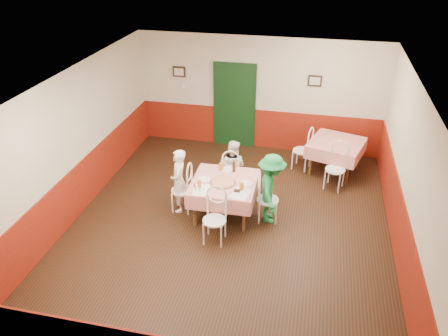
% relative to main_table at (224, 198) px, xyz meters
% --- Properties ---
extents(floor, '(7.00, 7.00, 0.00)m').
position_rel_main_table_xyz_m(floor, '(0.18, -0.35, -0.38)').
color(floor, black).
rests_on(floor, ground).
extents(ceiling, '(7.00, 7.00, 0.00)m').
position_rel_main_table_xyz_m(ceiling, '(0.18, -0.35, 2.42)').
color(ceiling, white).
rests_on(ceiling, back_wall).
extents(back_wall, '(6.00, 0.10, 2.80)m').
position_rel_main_table_xyz_m(back_wall, '(0.18, 3.15, 1.02)').
color(back_wall, beige).
rests_on(back_wall, ground).
extents(front_wall, '(6.00, 0.10, 2.80)m').
position_rel_main_table_xyz_m(front_wall, '(0.18, -3.85, 1.02)').
color(front_wall, beige).
rests_on(front_wall, ground).
extents(left_wall, '(0.10, 7.00, 2.80)m').
position_rel_main_table_xyz_m(left_wall, '(-2.82, -0.35, 1.02)').
color(left_wall, beige).
rests_on(left_wall, ground).
extents(right_wall, '(0.10, 7.00, 2.80)m').
position_rel_main_table_xyz_m(right_wall, '(3.18, -0.35, 1.02)').
color(right_wall, beige).
rests_on(right_wall, ground).
extents(wainscot_back, '(6.00, 0.03, 1.00)m').
position_rel_main_table_xyz_m(wainscot_back, '(0.18, 3.14, 0.12)').
color(wainscot_back, maroon).
rests_on(wainscot_back, ground).
extents(wainscot_left, '(0.03, 7.00, 1.00)m').
position_rel_main_table_xyz_m(wainscot_left, '(-2.80, -0.35, 0.12)').
color(wainscot_left, maroon).
rests_on(wainscot_left, ground).
extents(wainscot_right, '(0.03, 7.00, 1.00)m').
position_rel_main_table_xyz_m(wainscot_right, '(3.17, -0.35, 0.12)').
color(wainscot_right, maroon).
rests_on(wainscot_right, ground).
extents(door, '(0.96, 0.06, 2.10)m').
position_rel_main_table_xyz_m(door, '(-0.42, 3.10, 0.68)').
color(door, black).
rests_on(door, ground).
extents(picture_left, '(0.32, 0.03, 0.26)m').
position_rel_main_table_xyz_m(picture_left, '(-1.82, 3.10, 1.48)').
color(picture_left, black).
rests_on(picture_left, back_wall).
extents(picture_right, '(0.32, 0.03, 0.26)m').
position_rel_main_table_xyz_m(picture_right, '(1.48, 3.10, 1.48)').
color(picture_right, black).
rests_on(picture_right, back_wall).
extents(thermostat, '(0.10, 0.03, 0.10)m').
position_rel_main_table_xyz_m(thermostat, '(-1.72, 3.10, 1.12)').
color(thermostat, white).
rests_on(thermostat, back_wall).
extents(main_table, '(1.24, 1.24, 0.77)m').
position_rel_main_table_xyz_m(main_table, '(0.00, 0.00, 0.00)').
color(main_table, red).
rests_on(main_table, ground).
extents(second_table, '(1.40, 1.40, 0.77)m').
position_rel_main_table_xyz_m(second_table, '(2.11, 2.23, 0.00)').
color(second_table, red).
rests_on(second_table, ground).
extents(chair_left, '(0.43, 0.43, 0.90)m').
position_rel_main_table_xyz_m(chair_left, '(-0.85, -0.01, 0.08)').
color(chair_left, white).
rests_on(chair_left, ground).
extents(chair_right, '(0.49, 0.49, 0.90)m').
position_rel_main_table_xyz_m(chair_right, '(0.85, 0.01, 0.08)').
color(chair_right, white).
rests_on(chair_right, ground).
extents(chair_far, '(0.42, 0.42, 0.90)m').
position_rel_main_table_xyz_m(chair_far, '(-0.01, 0.85, 0.08)').
color(chair_far, white).
rests_on(chair_far, ground).
extents(chair_near, '(0.43, 0.43, 0.90)m').
position_rel_main_table_xyz_m(chair_near, '(0.01, -0.85, 0.08)').
color(chair_near, white).
rests_on(chair_near, ground).
extents(chair_second_a, '(0.52, 0.52, 0.90)m').
position_rel_main_table_xyz_m(chair_second_a, '(1.36, 2.23, 0.08)').
color(chair_second_a, white).
rests_on(chair_second_a, ground).
extents(chair_second_b, '(0.52, 0.52, 0.90)m').
position_rel_main_table_xyz_m(chair_second_b, '(2.11, 1.48, 0.08)').
color(chair_second_b, white).
rests_on(chair_second_b, ground).
extents(pizza, '(0.47, 0.47, 0.03)m').
position_rel_main_table_xyz_m(pizza, '(-0.01, -0.06, 0.40)').
color(pizza, '#B74723').
rests_on(pizza, main_table).
extents(plate_left, '(0.25, 0.25, 0.01)m').
position_rel_main_table_xyz_m(plate_left, '(-0.39, -0.02, 0.39)').
color(plate_left, white).
rests_on(plate_left, main_table).
extents(plate_right, '(0.25, 0.25, 0.01)m').
position_rel_main_table_xyz_m(plate_right, '(0.43, -0.00, 0.39)').
color(plate_right, white).
rests_on(plate_right, main_table).
extents(plate_far, '(0.25, 0.25, 0.01)m').
position_rel_main_table_xyz_m(plate_far, '(-0.02, 0.43, 0.39)').
color(plate_far, white).
rests_on(plate_far, main_table).
extents(glass_a, '(0.07, 0.07, 0.13)m').
position_rel_main_table_xyz_m(glass_a, '(-0.41, -0.28, 0.45)').
color(glass_a, '#BF7219').
rests_on(glass_a, main_table).
extents(glass_b, '(0.08, 0.08, 0.14)m').
position_rel_main_table_xyz_m(glass_b, '(0.38, -0.22, 0.46)').
color(glass_b, '#BF7219').
rests_on(glass_b, main_table).
extents(glass_c, '(0.08, 0.08, 0.15)m').
position_rel_main_table_xyz_m(glass_c, '(-0.15, 0.42, 0.46)').
color(glass_c, '#BF7219').
rests_on(glass_c, main_table).
extents(beer_bottle, '(0.06, 0.06, 0.23)m').
position_rel_main_table_xyz_m(beer_bottle, '(0.11, 0.40, 0.50)').
color(beer_bottle, '#381C0A').
rests_on(beer_bottle, main_table).
extents(shaker_a, '(0.04, 0.04, 0.09)m').
position_rel_main_table_xyz_m(shaker_a, '(-0.44, -0.44, 0.43)').
color(shaker_a, silver).
rests_on(shaker_a, main_table).
extents(shaker_b, '(0.04, 0.04, 0.09)m').
position_rel_main_table_xyz_m(shaker_b, '(-0.36, -0.44, 0.43)').
color(shaker_b, silver).
rests_on(shaker_b, main_table).
extents(shaker_c, '(0.04, 0.04, 0.09)m').
position_rel_main_table_xyz_m(shaker_c, '(-0.47, -0.36, 0.43)').
color(shaker_c, '#B23319').
rests_on(shaker_c, main_table).
extents(menu_left, '(0.36, 0.44, 0.00)m').
position_rel_main_table_xyz_m(menu_left, '(-0.34, -0.39, 0.39)').
color(menu_left, white).
rests_on(menu_left, main_table).
extents(menu_right, '(0.37, 0.45, 0.00)m').
position_rel_main_table_xyz_m(menu_right, '(0.39, -0.36, 0.39)').
color(menu_right, white).
rests_on(menu_right, main_table).
extents(wallet, '(0.11, 0.09, 0.02)m').
position_rel_main_table_xyz_m(wallet, '(0.31, -0.30, 0.40)').
color(wallet, black).
rests_on(wallet, main_table).
extents(diner_left, '(0.41, 0.54, 1.32)m').
position_rel_main_table_xyz_m(diner_left, '(-0.90, -0.01, 0.29)').
color(diner_left, gray).
rests_on(diner_left, ground).
extents(diner_far, '(0.66, 0.57, 1.18)m').
position_rel_main_table_xyz_m(diner_far, '(-0.01, 0.90, 0.22)').
color(diner_far, gray).
rests_on(diner_far, ground).
extents(diner_right, '(0.66, 0.98, 1.41)m').
position_rel_main_table_xyz_m(diner_right, '(0.90, 0.01, 0.33)').
color(diner_right, gray).
rests_on(diner_right, ground).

